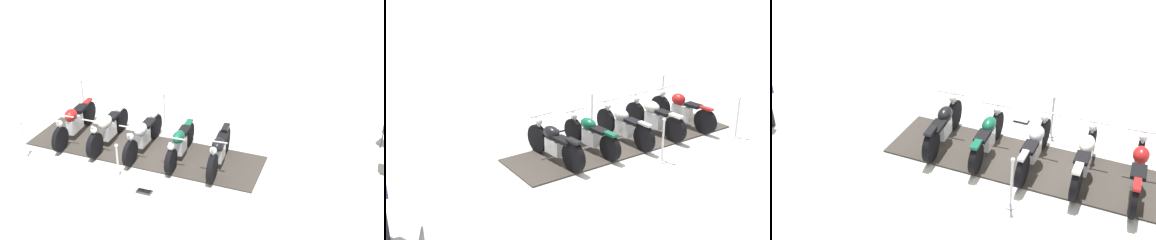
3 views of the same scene
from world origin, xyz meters
TOP-DOWN VIEW (x-y plane):
  - ground_plane at (0.00, 0.00)m, footprint 80.00×80.00m
  - display_platform at (0.00, 0.00)m, footprint 5.93×5.63m
  - motorcycle_maroon at (1.56, 1.47)m, footprint 1.77×1.69m
  - motorcycle_cream at (0.77, 0.75)m, footprint 1.64×1.70m
  - motorcycle_chrome at (-0.02, 0.02)m, footprint 1.60×1.74m
  - motorcycle_forest at (-0.81, -0.71)m, footprint 1.59×1.56m
  - motorcycle_black at (-1.60, -1.43)m, footprint 1.66×1.57m
  - stanchion_right_mid at (-0.96, 1.06)m, footprint 0.35×0.35m
  - stanchion_right_front at (1.07, 2.92)m, footprint 0.33×0.33m
  - stanchion_left_front at (3.00, 0.80)m, footprint 0.28×0.28m
  - stanchion_left_mid at (0.96, -1.06)m, footprint 0.28×0.28m
  - info_placard at (-1.75, 0.70)m, footprint 0.42×0.41m

SIDE VIEW (x-z plane):
  - ground_plane at x=0.00m, z-range 0.00..0.00m
  - display_platform at x=0.00m, z-range 0.00..0.04m
  - info_placard at x=-1.75m, z-range -0.04..0.16m
  - stanchion_right_mid at x=-0.96m, z-range -0.21..0.82m
  - stanchion_right_front at x=1.07m, z-range -0.20..0.95m
  - stanchion_left_mid at x=0.96m, z-range -0.15..0.97m
  - stanchion_left_front at x=3.00m, z-range -0.15..1.00m
  - motorcycle_forest at x=-0.81m, z-range 0.00..0.95m
  - motorcycle_black at x=-1.60m, z-range -0.02..1.02m
  - motorcycle_cream at x=0.77m, z-range 0.00..1.01m
  - motorcycle_chrome at x=-0.02m, z-range 0.00..1.02m
  - motorcycle_maroon at x=1.56m, z-range 0.01..1.02m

